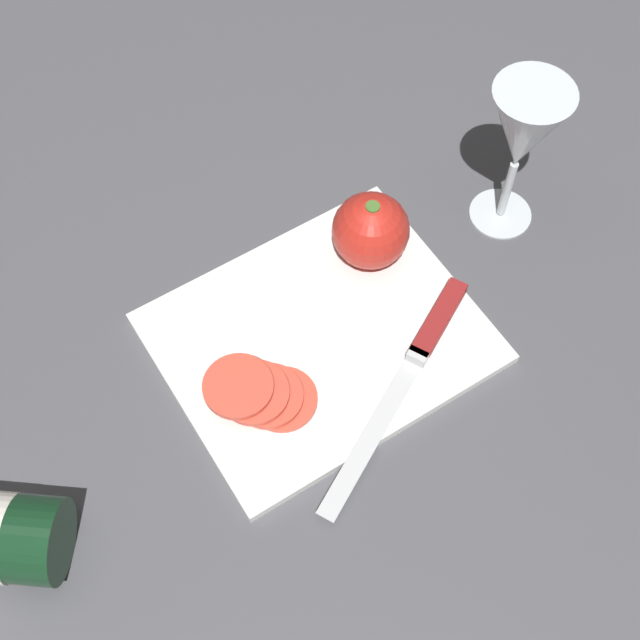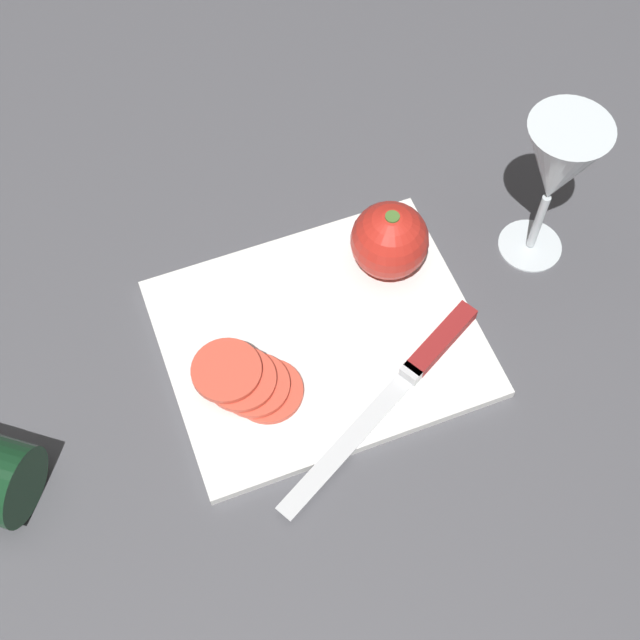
# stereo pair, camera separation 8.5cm
# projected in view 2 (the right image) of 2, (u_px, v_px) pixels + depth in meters

# --- Properties ---
(ground_plane) EXTENTS (3.00, 3.00, 0.00)m
(ground_plane) POSITION_uv_depth(u_px,v_px,m) (310.00, 359.00, 0.88)
(ground_plane) COLOR #4C4C51
(cutting_board) EXTENTS (0.30, 0.25, 0.01)m
(cutting_board) POSITION_uv_depth(u_px,v_px,m) (320.00, 338.00, 0.88)
(cutting_board) COLOR white
(cutting_board) RESTS_ON ground_plane
(wine_glass) EXTENTS (0.08, 0.08, 0.18)m
(wine_glass) POSITION_uv_depth(u_px,v_px,m) (557.00, 168.00, 0.84)
(wine_glass) COLOR silver
(wine_glass) RESTS_ON ground_plane
(whole_tomato) EXTENTS (0.08, 0.08, 0.08)m
(whole_tomato) POSITION_uv_depth(u_px,v_px,m) (390.00, 240.00, 0.89)
(whole_tomato) COLOR red
(whole_tomato) RESTS_ON cutting_board
(knife) EXTENTS (0.25, 0.15, 0.01)m
(knife) POSITION_uv_depth(u_px,v_px,m) (422.00, 362.00, 0.86)
(knife) COLOR silver
(knife) RESTS_ON cutting_board
(tomato_slice_stack_near) EXTENTS (0.10, 0.09, 0.03)m
(tomato_slice_stack_near) POSITION_uv_depth(u_px,v_px,m) (248.00, 382.00, 0.84)
(tomato_slice_stack_near) COLOR #DB4C38
(tomato_slice_stack_near) RESTS_ON cutting_board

